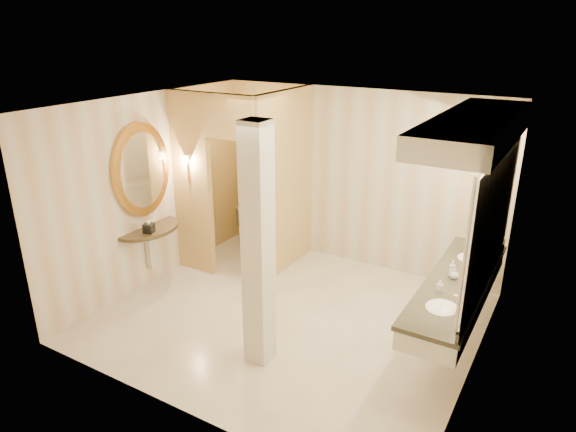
% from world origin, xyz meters
% --- Properties ---
extents(floor, '(4.50, 4.50, 0.00)m').
position_xyz_m(floor, '(0.00, 0.00, 0.00)').
color(floor, white).
rests_on(floor, ground).
extents(ceiling, '(4.50, 4.50, 0.00)m').
position_xyz_m(ceiling, '(0.00, 0.00, 2.70)').
color(ceiling, white).
rests_on(ceiling, wall_back).
extents(wall_back, '(4.50, 0.02, 2.70)m').
position_xyz_m(wall_back, '(0.00, 2.00, 1.35)').
color(wall_back, beige).
rests_on(wall_back, floor).
extents(wall_front, '(4.50, 0.02, 2.70)m').
position_xyz_m(wall_front, '(0.00, -2.00, 1.35)').
color(wall_front, beige).
rests_on(wall_front, floor).
extents(wall_left, '(0.02, 4.00, 2.70)m').
position_xyz_m(wall_left, '(-2.25, 0.00, 1.35)').
color(wall_left, beige).
rests_on(wall_left, floor).
extents(wall_right, '(0.02, 4.00, 2.70)m').
position_xyz_m(wall_right, '(2.25, 0.00, 1.35)').
color(wall_right, beige).
rests_on(wall_right, floor).
extents(toilet_closet, '(1.50, 1.55, 2.70)m').
position_xyz_m(toilet_closet, '(-1.12, 0.97, 1.39)').
color(toilet_closet, '#E9CA79').
rests_on(toilet_closet, floor).
extents(wall_sconce, '(0.14, 0.14, 0.42)m').
position_xyz_m(wall_sconce, '(-1.93, 0.43, 1.73)').
color(wall_sconce, gold).
rests_on(wall_sconce, toilet_closet).
extents(vanity, '(0.75, 2.69, 2.09)m').
position_xyz_m(vanity, '(1.98, 0.40, 1.63)').
color(vanity, beige).
rests_on(vanity, floor).
extents(console_shelf, '(1.00, 1.00, 1.95)m').
position_xyz_m(console_shelf, '(-2.21, -0.19, 1.34)').
color(console_shelf, black).
rests_on(console_shelf, floor).
extents(pillar, '(0.27, 0.27, 2.70)m').
position_xyz_m(pillar, '(0.16, -0.90, 1.35)').
color(pillar, beige).
rests_on(pillar, floor).
extents(tissue_box, '(0.16, 0.16, 0.13)m').
position_xyz_m(tissue_box, '(-2.02, -0.33, 0.94)').
color(tissue_box, black).
rests_on(tissue_box, console_shelf).
extents(toilet, '(0.61, 0.81, 0.74)m').
position_xyz_m(toilet, '(-1.58, 1.75, 0.37)').
color(toilet, white).
rests_on(toilet, floor).
extents(soap_bottle_a, '(0.07, 0.07, 0.13)m').
position_xyz_m(soap_bottle_a, '(1.84, 0.04, 0.94)').
color(soap_bottle_a, beige).
rests_on(soap_bottle_a, vanity).
extents(soap_bottle_b, '(0.11, 0.11, 0.12)m').
position_xyz_m(soap_bottle_b, '(1.90, 0.41, 0.94)').
color(soap_bottle_b, silver).
rests_on(soap_bottle_b, vanity).
extents(soap_bottle_c, '(0.10, 0.10, 0.19)m').
position_xyz_m(soap_bottle_c, '(1.86, 0.46, 0.97)').
color(soap_bottle_c, '#C6B28C').
rests_on(soap_bottle_c, vanity).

